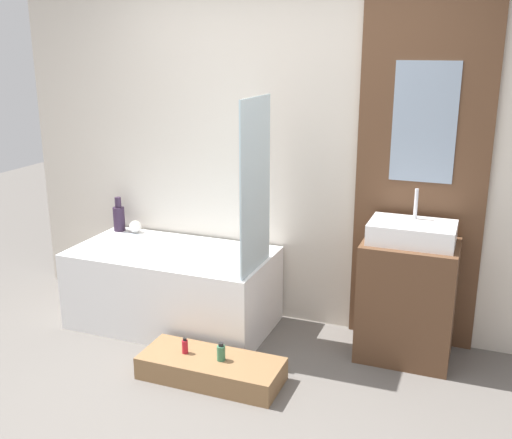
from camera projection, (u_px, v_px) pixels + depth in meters
ground_plane at (181, 430)px, 3.26m from camera, size 12.00×12.00×0.00m
wall_tiled_back at (279, 148)px, 4.31m from camera, size 4.20×0.06×2.60m
wall_wood_accent at (422, 157)px, 3.91m from camera, size 0.85×0.04×2.60m
bathtub at (173, 287)px, 4.43m from camera, size 1.46×0.77×0.58m
glass_shower_screen at (255, 186)px, 3.85m from camera, size 0.01×0.51×1.13m
wooden_step_bench at (211, 368)px, 3.73m from camera, size 0.89×0.36×0.15m
vanity_cabinet at (407, 300)px, 3.94m from camera, size 0.60×0.46×0.80m
sink at (412, 232)px, 3.81m from camera, size 0.54×0.35×0.33m
vase_tall_dark at (119, 217)px, 4.80m from camera, size 0.09×0.09×0.28m
vase_round_light at (135, 227)px, 4.76m from camera, size 0.10×0.10×0.10m
bottle_soap_primary at (185, 346)px, 3.76m from camera, size 0.04×0.04×0.10m
bottle_soap_secondary at (221, 352)px, 3.68m from camera, size 0.05×0.05×0.12m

